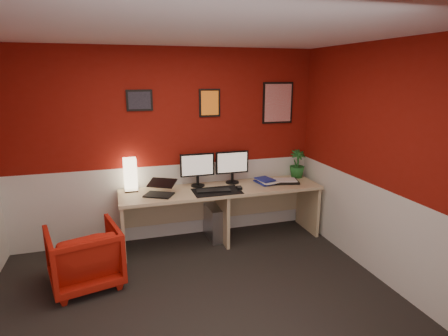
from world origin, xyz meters
TOP-DOWN VIEW (x-y plane):
  - ground at (0.00, 0.00)m, footprint 4.00×3.50m
  - ceiling at (0.00, 0.00)m, footprint 4.00×3.50m
  - wall_back at (0.00, 1.75)m, footprint 4.00×0.01m
  - wall_front at (0.00, -1.75)m, footprint 4.00×0.01m
  - wall_right at (2.00, 0.00)m, footprint 0.01×3.50m
  - wainscot_back at (0.00, 1.75)m, footprint 4.00×0.01m
  - wainscot_right at (2.00, 0.00)m, footprint 0.01×3.50m
  - desk at (0.63, 1.41)m, footprint 2.60×0.65m
  - shoji_lamp at (-0.50, 1.63)m, footprint 0.16×0.16m
  - laptop at (-0.19, 1.33)m, footprint 0.40×0.36m
  - monitor_left at (0.35, 1.58)m, footprint 0.45×0.06m
  - monitor_right at (0.84, 1.59)m, footprint 0.45×0.06m
  - desk_mat at (0.53, 1.29)m, footprint 0.60×0.38m
  - keyboard at (0.49, 1.29)m, footprint 0.43×0.19m
  - mouse at (0.83, 1.29)m, footprint 0.07×0.11m
  - book_bottom at (1.15, 1.43)m, footprint 0.25×0.31m
  - book_middle at (1.16, 1.41)m, footprint 0.25×0.32m
  - book_top at (1.15, 1.40)m, footprint 0.24×0.29m
  - zen_tray at (1.53, 1.40)m, footprint 0.40×0.32m
  - potted_plant at (1.81, 1.60)m, footprint 0.23×0.23m
  - pc_tower at (0.56, 1.50)m, footprint 0.22×0.46m
  - armchair at (-1.04, 0.80)m, footprint 0.83×0.85m
  - art_left at (-0.33, 1.74)m, footprint 0.32×0.02m
  - art_center at (0.56, 1.74)m, footprint 0.28×0.02m
  - art_right at (1.53, 1.74)m, footprint 0.44×0.02m

SIDE VIEW (x-z plane):
  - ground at x=0.00m, z-range -0.01..0.01m
  - pc_tower at x=0.56m, z-range 0.00..0.45m
  - armchair at x=-1.04m, z-range 0.00..0.64m
  - desk at x=0.63m, z-range 0.00..0.73m
  - wainscot_back at x=0.00m, z-range 0.00..1.00m
  - wainscot_right at x=2.00m, z-range 0.00..1.00m
  - desk_mat at x=0.53m, z-range 0.73..0.74m
  - book_bottom at x=1.15m, z-range 0.73..0.76m
  - keyboard at x=0.49m, z-range 0.74..0.75m
  - zen_tray at x=1.53m, z-range 0.73..0.76m
  - mouse at x=0.83m, z-range 0.74..0.77m
  - book_middle at x=1.16m, z-range 0.76..0.78m
  - book_top at x=1.15m, z-range 0.78..0.80m
  - laptop at x=-0.19m, z-range 0.73..0.95m
  - potted_plant at x=1.81m, z-range 0.73..1.12m
  - shoji_lamp at x=-0.50m, z-range 0.73..1.13m
  - monitor_left at x=0.35m, z-range 0.73..1.31m
  - monitor_right at x=0.84m, z-range 0.73..1.31m
  - wall_back at x=0.00m, z-range 0.00..2.50m
  - wall_front at x=0.00m, z-range 0.00..2.50m
  - wall_right at x=2.00m, z-range 0.00..2.50m
  - art_right at x=1.53m, z-range 1.50..2.06m
  - art_center at x=0.56m, z-range 1.62..1.98m
  - art_left at x=-0.33m, z-range 1.72..1.98m
  - ceiling at x=0.00m, z-range 2.50..2.50m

